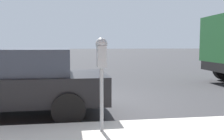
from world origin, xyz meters
The scene contains 3 objects.
ground_plane centered at (0.00, 0.00, 0.00)m, with size 220.00×220.00×0.00m, color #333335.
parking_meter centered at (-2.74, -0.47, 1.29)m, with size 0.21×0.19×1.50m.
car_black centered at (-1.04, 1.39, 0.76)m, with size 2.15×4.39×1.44m.
Camera 1 is at (-6.85, -0.02, 1.53)m, focal length 42.00 mm.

